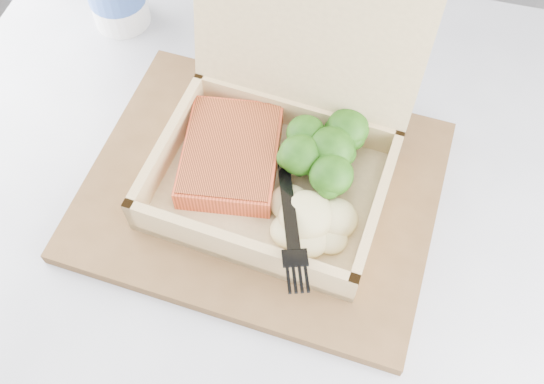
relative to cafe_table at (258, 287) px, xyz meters
The scene contains 8 objects.
cafe_table is the anchor object (origin of this frame).
serving_tray 0.20m from the cafe_table, 105.36° to the left, with size 0.37×0.30×0.02m, color brown.
takeout_container 0.27m from the cafe_table, 94.20° to the left, with size 0.27×0.26×0.22m.
salmon_fillet 0.24m from the cafe_table, 141.59° to the left, with size 0.10×0.13×0.03m, color #E5532C.
broccoli_pile 0.26m from the cafe_table, 62.52° to the left, with size 0.11×0.11×0.04m, color #2E6B17, non-canonical shape.
mashed_potatoes 0.24m from the cafe_table, 11.14° to the left, with size 0.09×0.08×0.03m, color #D2C888.
plastic_fork 0.25m from the cafe_table, 46.21° to the left, with size 0.11×0.15×0.03m.
receipt 0.30m from the cafe_table, 100.15° to the left, with size 0.08×0.16×0.00m, color white.
Camera 1 is at (0.32, 0.26, 1.31)m, focal length 40.00 mm.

